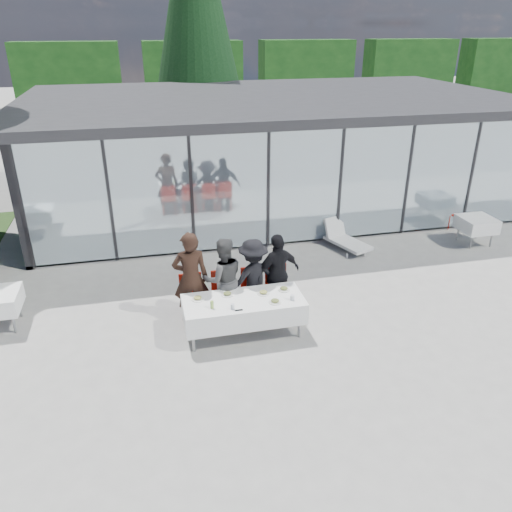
{
  "coord_description": "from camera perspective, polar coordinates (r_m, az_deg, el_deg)",
  "views": [
    {
      "loc": [
        -2.06,
        -7.75,
        5.42
      ],
      "look_at": [
        0.05,
        1.2,
        1.12
      ],
      "focal_mm": 35.0,
      "sensor_mm": 36.0,
      "label": 1
    }
  ],
  "objects": [
    {
      "name": "ground",
      "position": [
        9.68,
        1.36,
        -9.01
      ],
      "size": [
        90.0,
        90.0,
        0.0
      ],
      "primitive_type": "plane",
      "color": "#9C9A94",
      "rests_on": "ground"
    },
    {
      "name": "juice_bottle",
      "position": [
        9.06,
        -5.05,
        -5.57
      ],
      "size": [
        0.06,
        0.06,
        0.14
      ],
      "primitive_type": "cylinder",
      "color": "#87AD48",
      "rests_on": "dining_table"
    },
    {
      "name": "plate_d",
      "position": [
        9.65,
        3.21,
        -3.76
      ],
      "size": [
        0.23,
        0.23,
        0.07
      ],
      "color": "white",
      "rests_on": "dining_table"
    },
    {
      "name": "plate_c",
      "position": [
        9.5,
        0.85,
        -4.2
      ],
      "size": [
        0.23,
        0.23,
        0.07
      ],
      "color": "white",
      "rests_on": "dining_table"
    },
    {
      "name": "dining_table",
      "position": [
        9.44,
        -1.43,
        -6.1
      ],
      "size": [
        2.26,
        0.96,
        0.75
      ],
      "color": "white",
      "rests_on": "ground"
    },
    {
      "name": "treeline",
      "position": [
        35.9,
        -13.89,
        19.24
      ],
      "size": [
        62.5,
        2.0,
        4.4
      ],
      "color": "#103310",
      "rests_on": "ground"
    },
    {
      "name": "diner_chair_c",
      "position": [
        10.14,
        -0.4,
        -3.74
      ],
      "size": [
        0.44,
        0.44,
        0.97
      ],
      "color": "#B4190C",
      "rests_on": "ground"
    },
    {
      "name": "diner_chair_d",
      "position": [
        10.25,
        2.39,
        -3.42
      ],
      "size": [
        0.44,
        0.44,
        0.97
      ],
      "color": "#B4190C",
      "rests_on": "ground"
    },
    {
      "name": "diner_d",
      "position": [
        10.05,
        2.51,
        -2.02
      ],
      "size": [
        1.25,
        1.25,
        1.7
      ],
      "primitive_type": "imported",
      "rotation": [
        0.0,
        0.0,
        3.44
      ],
      "color": "black",
      "rests_on": "ground"
    },
    {
      "name": "folded_eyeglasses",
      "position": [
        8.99,
        -1.97,
        -6.2
      ],
      "size": [
        0.14,
        0.03,
        0.01
      ],
      "primitive_type": "cube",
      "color": "black",
      "rests_on": "dining_table"
    },
    {
      "name": "diner_a",
      "position": [
        9.72,
        -7.47,
        -2.52
      ],
      "size": [
        0.7,
        0.7,
        1.91
      ],
      "primitive_type": "imported",
      "rotation": [
        0.0,
        0.0,
        3.14
      ],
      "color": "#301D15",
      "rests_on": "ground"
    },
    {
      "name": "diner_b",
      "position": [
        9.83,
        -3.76,
        -2.63
      ],
      "size": [
        0.87,
        0.87,
        1.72
      ],
      "primitive_type": "imported",
      "rotation": [
        0.0,
        0.0,
        3.18
      ],
      "color": "#4E4E4E",
      "rests_on": "ground"
    },
    {
      "name": "plate_extra",
      "position": [
        9.22,
        2.19,
        -5.19
      ],
      "size": [
        0.23,
        0.23,
        0.07
      ],
      "color": "white",
      "rests_on": "dining_table"
    },
    {
      "name": "spare_chair_b",
      "position": [
        14.28,
        12.2,
        4.48
      ],
      "size": [
        0.46,
        0.46,
        0.97
      ],
      "color": "#B4190C",
      "rests_on": "ground"
    },
    {
      "name": "lounger",
      "position": [
        13.42,
        10.02,
        2.03
      ],
      "size": [
        1.03,
        1.46,
        0.72
      ],
      "color": "silver",
      "rests_on": "ground"
    },
    {
      "name": "spare_chair_a",
      "position": [
        15.57,
        21.28,
        5.04
      ],
      "size": [
        0.59,
        0.59,
        0.97
      ],
      "color": "#B4190C",
      "rests_on": "ground"
    },
    {
      "name": "diner_chair_b",
      "position": [
        10.04,
        -3.77,
        -4.11
      ],
      "size": [
        0.44,
        0.44,
        0.97
      ],
      "color": "#B4190C",
      "rests_on": "ground"
    },
    {
      "name": "spare_table_right",
      "position": [
        14.57,
        23.9,
        3.33
      ],
      "size": [
        0.86,
        0.86,
        0.74
      ],
      "color": "white",
      "rests_on": "ground"
    },
    {
      "name": "diner_chair_a",
      "position": [
        9.97,
        -7.37,
        -4.49
      ],
      "size": [
        0.44,
        0.44,
        0.97
      ],
      "color": "#B4190C",
      "rests_on": "ground"
    },
    {
      "name": "plate_a",
      "position": [
        9.37,
        -6.68,
        -4.82
      ],
      "size": [
        0.23,
        0.23,
        0.07
      ],
      "color": "white",
      "rests_on": "dining_table"
    },
    {
      "name": "drinking_glasses",
      "position": [
        9.15,
        0.79,
        -5.29
      ],
      "size": [
        1.21,
        0.13,
        0.1
      ],
      "color": "silver",
      "rests_on": "dining_table"
    },
    {
      "name": "conifer_tree",
      "position": [
        20.92,
        -6.95,
        26.45
      ],
      "size": [
        4.0,
        4.0,
        10.5
      ],
      "color": "#382316",
      "rests_on": "ground"
    },
    {
      "name": "plate_b",
      "position": [
        9.47,
        -3.3,
        -4.35
      ],
      "size": [
        0.23,
        0.23,
        0.07
      ],
      "color": "white",
      "rests_on": "dining_table"
    },
    {
      "name": "pavilion",
      "position": [
        16.75,
        1.08,
        13.78
      ],
      "size": [
        14.8,
        8.8,
        3.44
      ],
      "color": "gray",
      "rests_on": "ground"
    },
    {
      "name": "diner_c",
      "position": [
        9.96,
        -0.32,
        -2.49
      ],
      "size": [
        1.29,
        1.29,
        1.63
      ],
      "primitive_type": "imported",
      "rotation": [
        0.0,
        0.0,
        3.41
      ],
      "color": "black",
      "rests_on": "ground"
    }
  ]
}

